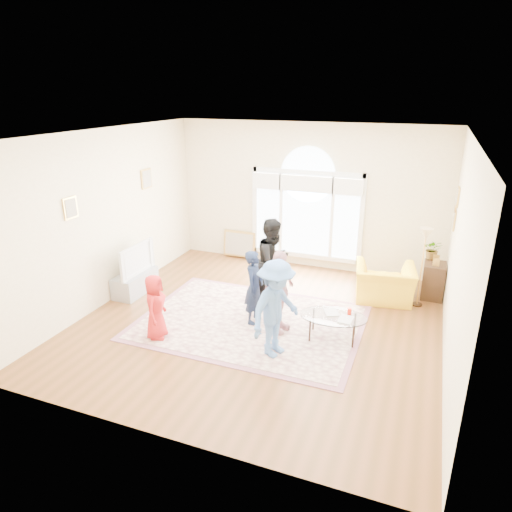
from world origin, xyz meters
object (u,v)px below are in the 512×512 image
at_px(television, 133,259).
at_px(coffee_table, 333,317).
at_px(area_rug, 250,322).
at_px(tv_console, 135,283).
at_px(armchair, 384,283).

bearing_deg(television, coffee_table, -5.25).
distance_m(area_rug, coffee_table, 1.50).
bearing_deg(coffee_table, area_rug, 172.67).
xyz_separation_m(television, coffee_table, (4.05, -0.37, -0.32)).
height_order(tv_console, armchair, armchair).
bearing_deg(coffee_table, television, 168.83).
relative_size(area_rug, tv_console, 3.60).
distance_m(coffee_table, armchair, 1.89).
xyz_separation_m(tv_console, television, (0.01, 0.00, 0.51)).
xyz_separation_m(television, armchair, (4.65, 1.42, -0.37)).
bearing_deg(coffee_table, tv_console, 168.84).
bearing_deg(armchair, area_rug, 31.37).
relative_size(area_rug, television, 3.43).
relative_size(tv_console, television, 0.95).
bearing_deg(tv_console, area_rug, -7.36).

